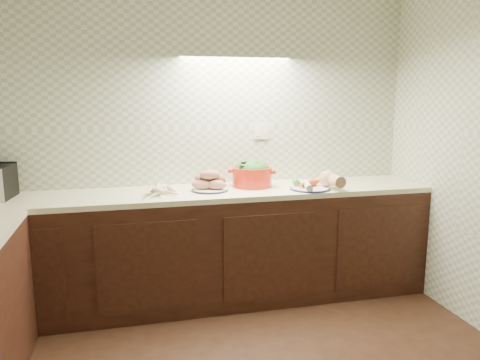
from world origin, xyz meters
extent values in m
cube|color=#9FAB88|center=(0.00, 1.78, 1.30)|extent=(3.60, 0.05, 2.60)
cube|color=beige|center=(0.55, 1.79, 1.32)|extent=(0.13, 0.01, 0.12)
cube|color=black|center=(0.00, 1.50, 0.43)|extent=(3.60, 0.60, 0.86)
cube|color=#FFF6C6|center=(0.00, 1.50, 0.88)|extent=(3.60, 0.60, 0.04)
cone|color=beige|center=(-0.24, 1.48, 0.92)|extent=(0.09, 0.22, 0.04)
cone|color=beige|center=(-0.38, 1.36, 0.92)|extent=(0.05, 0.21, 0.04)
cone|color=beige|center=(-0.27, 1.39, 0.92)|extent=(0.11, 0.23, 0.04)
cone|color=beige|center=(-0.30, 1.45, 0.92)|extent=(0.18, 0.14, 0.05)
cone|color=beige|center=(-0.43, 1.40, 0.92)|extent=(0.06, 0.21, 0.05)
cone|color=beige|center=(-0.39, 1.47, 0.92)|extent=(0.14, 0.17, 0.05)
cone|color=beige|center=(-0.19, 1.42, 0.92)|extent=(0.15, 0.19, 0.04)
cone|color=beige|center=(-0.22, 1.50, 0.95)|extent=(0.07, 0.22, 0.05)
cone|color=beige|center=(-0.31, 1.40, 0.94)|extent=(0.18, 0.19, 0.04)
cone|color=beige|center=(-0.26, 1.42, 0.95)|extent=(0.11, 0.20, 0.05)
cylinder|color=#171842|center=(0.06, 1.49, 0.91)|extent=(0.28, 0.28, 0.01)
cylinder|color=white|center=(0.06, 1.49, 0.91)|extent=(0.27, 0.27, 0.02)
ellipsoid|color=#B16B5D|center=(-0.01, 1.48, 0.95)|extent=(0.17, 0.11, 0.07)
ellipsoid|color=#B16B5D|center=(0.10, 1.45, 0.95)|extent=(0.17, 0.11, 0.07)
ellipsoid|color=#B16B5D|center=(0.07, 1.54, 0.95)|extent=(0.17, 0.11, 0.07)
ellipsoid|color=#B16B5D|center=(0.02, 1.53, 0.99)|extent=(0.17, 0.11, 0.07)
ellipsoid|color=#B16B5D|center=(0.10, 1.52, 0.99)|extent=(0.17, 0.11, 0.07)
ellipsoid|color=#B16B5D|center=(0.05, 1.48, 1.03)|extent=(0.17, 0.11, 0.07)
cylinder|color=black|center=(0.12, 1.62, 0.93)|extent=(0.17, 0.17, 0.06)
sphere|color=maroon|center=(0.10, 1.62, 0.99)|extent=(0.09, 0.09, 0.09)
sphere|color=silver|center=(0.15, 1.63, 0.97)|extent=(0.05, 0.05, 0.05)
cylinder|color=red|center=(0.42, 1.58, 0.98)|extent=(0.41, 0.41, 0.16)
cube|color=red|center=(0.26, 1.65, 1.02)|extent=(0.06, 0.08, 0.02)
cube|color=red|center=(0.57, 1.51, 1.02)|extent=(0.06, 0.08, 0.02)
ellipsoid|color=#34702C|center=(0.42, 1.58, 1.04)|extent=(0.28, 0.28, 0.15)
cylinder|color=#171842|center=(0.83, 1.36, 0.91)|extent=(0.31, 0.31, 0.01)
cylinder|color=white|center=(0.83, 1.36, 0.91)|extent=(0.30, 0.30, 0.02)
cone|color=#CE6018|center=(0.79, 1.38, 0.93)|extent=(0.17, 0.12, 0.04)
cone|color=#CE6018|center=(0.78, 1.40, 0.93)|extent=(0.15, 0.16, 0.04)
cone|color=#CE6018|center=(0.80, 1.38, 0.93)|extent=(0.18, 0.11, 0.04)
cone|color=#CE6018|center=(0.78, 1.39, 0.95)|extent=(0.15, 0.15, 0.04)
cone|color=#CE6018|center=(0.78, 1.37, 0.95)|extent=(0.18, 0.10, 0.04)
cone|color=#CE6018|center=(0.79, 1.39, 0.95)|extent=(0.16, 0.14, 0.04)
cylinder|color=silver|center=(0.78, 1.31, 0.94)|extent=(0.09, 0.21, 0.05)
cylinder|color=#377B33|center=(0.75, 1.46, 0.94)|extent=(0.08, 0.13, 0.05)
camera|label=1|loc=(-0.55, -1.99, 1.64)|focal=35.00mm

